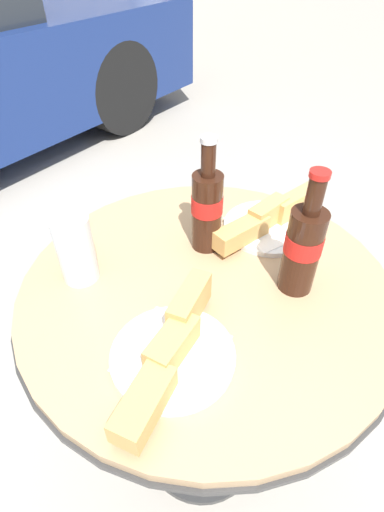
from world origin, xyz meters
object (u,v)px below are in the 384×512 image
at_px(lunch_plate_near, 172,350).
at_px(bistro_table, 205,327).
at_px(cola_bottle_right, 207,207).
at_px(lunch_plate_far, 269,221).
at_px(cola_bottle_left, 303,247).
at_px(drinking_glass, 76,252).

bearing_deg(lunch_plate_near, bistro_table, 17.04).
bearing_deg(lunch_plate_near, cola_bottle_right, 24.14).
bearing_deg(lunch_plate_near, lunch_plate_far, 5.82).
relative_size(cola_bottle_right, lunch_plate_far, 0.82).
distance_m(cola_bottle_left, lunch_plate_near, 0.30).
bearing_deg(cola_bottle_right, lunch_plate_near, -155.86).
height_order(lunch_plate_near, lunch_plate_far, lunch_plate_near).
bearing_deg(cola_bottle_left, drinking_glass, 122.46).
distance_m(drinking_glass, lunch_plate_near, 0.28).
bearing_deg(cola_bottle_left, bistro_table, 123.19).
bearing_deg(lunch_plate_near, drinking_glass, 79.84).
relative_size(cola_bottle_right, lunch_plate_near, 0.82).
bearing_deg(bistro_table, drinking_glass, 121.96).
xyz_separation_m(bistro_table, drinking_glass, (-0.13, 0.21, 0.20)).
height_order(cola_bottle_right, lunch_plate_far, cola_bottle_right).
xyz_separation_m(cola_bottle_left, lunch_plate_near, (-0.28, 0.09, -0.07)).
xyz_separation_m(bistro_table, cola_bottle_right, (0.10, 0.07, 0.24)).
bearing_deg(lunch_plate_far, cola_bottle_right, 147.53).
height_order(cola_bottle_left, drinking_glass, cola_bottle_left).
bearing_deg(lunch_plate_far, lunch_plate_near, -174.18).
distance_m(cola_bottle_right, lunch_plate_far, 0.17).
bearing_deg(cola_bottle_right, bistro_table, -144.32).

